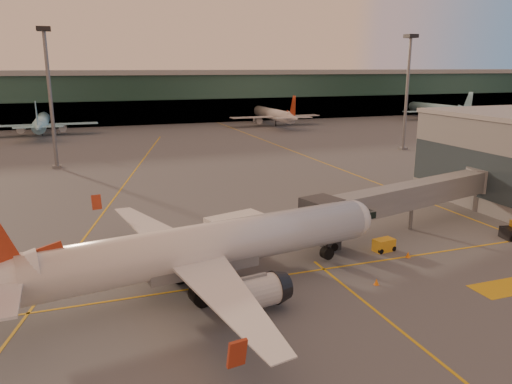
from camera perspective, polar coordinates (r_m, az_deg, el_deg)
name	(u,v)px	position (r m, az deg, el deg)	size (l,w,h in m)	color
ground	(298,300)	(42.13, 4.78, -12.18)	(600.00, 600.00, 0.00)	#4C4F54
taxi_markings	(139,187)	(81.36, -13.19, 0.50)	(100.12, 173.00, 0.01)	gold
terminal	(124,97)	(177.03, -14.88, 10.46)	(400.00, 20.00, 17.60)	#19382D
mast_west_near	(49,88)	(100.38, -22.54, 10.92)	(2.40, 2.40, 25.60)	slate
mast_east_near	(408,84)	(119.65, 16.93, 11.72)	(2.40, 2.40, 25.60)	slate
distant_aircraft_row	(170,130)	(155.70, -9.85, 7.04)	(350.00, 34.00, 13.00)	#90D7F2
main_airplane	(198,250)	(42.46, -6.61, -6.58)	(37.58, 34.06, 11.37)	silver
jet_bridge	(420,195)	(61.96, 18.23, -0.30)	(31.48, 11.00, 5.70)	slate
catering_truck	(235,234)	(49.82, -2.38, -4.79)	(6.12, 3.91, 4.39)	maroon
gpu_cart	(384,245)	(53.78, 14.42, -5.90)	(2.38, 1.63, 1.29)	orange
cone_nose	(408,255)	(52.78, 16.98, -6.86)	(0.48, 0.48, 0.61)	orange
cone_wing_left	(156,226)	(60.36, -11.36, -3.88)	(0.43, 0.43, 0.55)	orange
cone_fwd	(376,282)	(45.77, 13.60, -9.95)	(0.45, 0.45, 0.57)	orange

